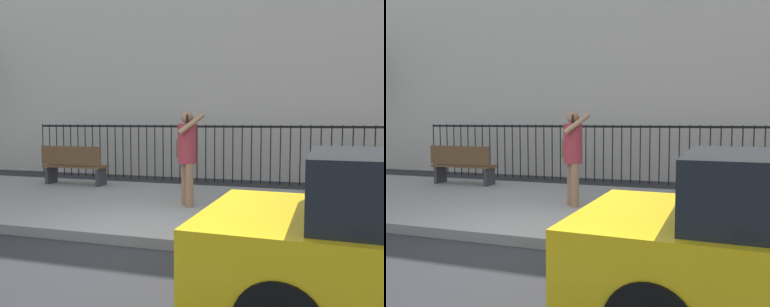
# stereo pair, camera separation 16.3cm
# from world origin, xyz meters

# --- Properties ---
(ground_plane) EXTENTS (60.00, 60.00, 0.00)m
(ground_plane) POSITION_xyz_m (0.00, 0.00, 0.00)
(ground_plane) COLOR #28282B
(sidewalk) EXTENTS (28.00, 4.40, 0.15)m
(sidewalk) POSITION_xyz_m (0.00, 2.20, 0.07)
(sidewalk) COLOR gray
(sidewalk) RESTS_ON ground
(building_facade) EXTENTS (28.00, 4.00, 10.06)m
(building_facade) POSITION_xyz_m (0.00, 8.50, 5.03)
(building_facade) COLOR beige
(building_facade) RESTS_ON ground
(iron_fence) EXTENTS (12.03, 0.04, 1.60)m
(iron_fence) POSITION_xyz_m (0.00, 5.90, 1.02)
(iron_fence) COLOR black
(iron_fence) RESTS_ON ground
(pedestrian_on_phone) EXTENTS (0.66, 0.71, 1.73)m
(pedestrian_on_phone) POSITION_xyz_m (0.00, 2.08, 1.16)
(pedestrian_on_phone) COLOR #936B4C
(pedestrian_on_phone) RESTS_ON sidewalk
(street_bench) EXTENTS (1.60, 0.45, 0.95)m
(street_bench) POSITION_xyz_m (-3.35, 3.55, 0.65)
(street_bench) COLOR brown
(street_bench) RESTS_ON sidewalk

